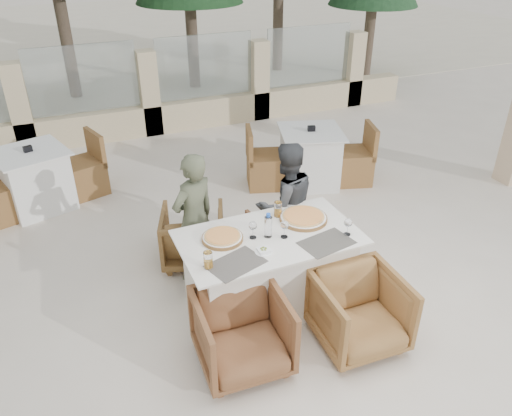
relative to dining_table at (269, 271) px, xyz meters
name	(u,v)px	position (x,y,z in m)	size (l,w,h in m)	color
ground	(268,300)	(0.02, 0.05, -0.39)	(80.00, 80.00, 0.00)	beige
sand_patch	(87,36)	(0.02, 14.05, -0.38)	(30.00, 16.00, 0.01)	beige
perimeter_wall_far	(149,87)	(0.02, 4.85, 0.42)	(10.00, 0.34, 1.60)	beige
dining_table	(269,271)	(0.00, 0.00, 0.00)	(1.60, 0.90, 0.77)	white
placemat_near_left	(236,264)	(-0.42, -0.27, 0.39)	(0.45, 0.30, 0.00)	#59524C
placemat_near_right	(326,243)	(0.41, -0.29, 0.39)	(0.45, 0.30, 0.00)	#545048
pizza_left	(222,237)	(-0.40, 0.11, 0.41)	(0.36, 0.36, 0.05)	orange
pizza_right	(303,217)	(0.41, 0.13, 0.41)	(0.45, 0.45, 0.06)	orange
water_bottle	(268,225)	(-0.01, 0.00, 0.50)	(0.07, 0.07, 0.23)	#C2E6FF
wine_glass_centre	(253,229)	(-0.14, 0.04, 0.48)	(0.08, 0.08, 0.18)	white
wine_glass_near	(284,228)	(0.11, -0.07, 0.48)	(0.08, 0.08, 0.18)	white
wine_glass_corner	(348,226)	(0.65, -0.25, 0.48)	(0.08, 0.08, 0.18)	white
beer_glass_left	(208,260)	(-0.64, -0.22, 0.46)	(0.07, 0.07, 0.15)	orange
beer_glass_right	(278,209)	(0.22, 0.29, 0.46)	(0.07, 0.07, 0.15)	orange
olive_dish	(264,250)	(-0.15, -0.20, 0.41)	(0.11, 0.11, 0.04)	white
armchair_far_left	(193,236)	(-0.44, 0.97, -0.09)	(0.64, 0.66, 0.60)	brown
armchair_far_right	(281,236)	(0.44, 0.64, -0.11)	(0.59, 0.60, 0.55)	#925A35
armchair_near_left	(242,332)	(-0.50, -0.59, -0.05)	(0.71, 0.73, 0.66)	brown
armchair_near_right	(359,311)	(0.50, -0.74, -0.06)	(0.70, 0.72, 0.66)	olive
diner_left	(194,219)	(-0.49, 0.68, 0.30)	(0.50, 0.33, 1.37)	#4F553D
diner_right	(286,205)	(0.46, 0.61, 0.29)	(0.65, 0.51, 1.35)	#3D3F43
bg_table_a	(35,180)	(-1.90, 2.86, 0.00)	(1.64, 0.82, 0.77)	white
bg_table_b	(310,157)	(1.58, 2.11, 0.00)	(1.64, 0.82, 0.77)	silver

